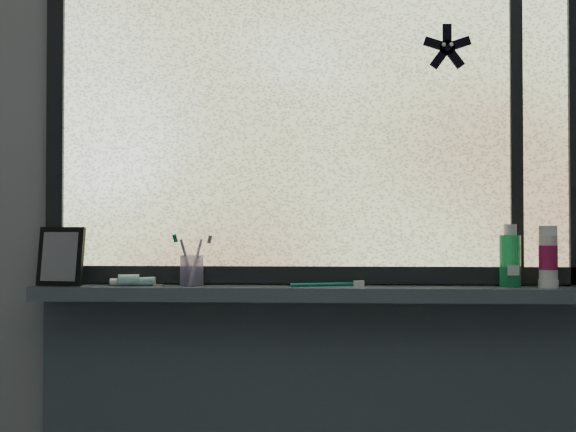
% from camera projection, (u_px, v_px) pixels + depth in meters
% --- Properties ---
extents(wall_back, '(3.00, 0.01, 2.50)m').
position_uv_depth(wall_back, '(312.00, 208.00, 1.93)').
color(wall_back, '#9EA3A8').
rests_on(wall_back, ground).
extents(windowsill, '(1.62, 0.14, 0.04)m').
position_uv_depth(windowsill, '(311.00, 293.00, 1.85)').
color(windowsill, '#4B5864').
rests_on(windowsill, wall_back).
extents(window_pane, '(1.50, 0.01, 1.00)m').
position_uv_depth(window_pane, '(311.00, 114.00, 1.91)').
color(window_pane, silver).
rests_on(window_pane, wall_back).
extents(frame_bottom, '(1.60, 0.03, 0.05)m').
position_uv_depth(frame_bottom, '(312.00, 275.00, 1.90)').
color(frame_bottom, black).
rests_on(frame_bottom, windowsill).
extents(frame_left, '(0.05, 0.03, 1.10)m').
position_uv_depth(frame_left, '(56.00, 116.00, 1.95)').
color(frame_left, black).
rests_on(frame_left, wall_back).
extents(frame_right, '(0.05, 0.03, 1.10)m').
position_uv_depth(frame_right, '(576.00, 111.00, 1.87)').
color(frame_right, black).
rests_on(frame_right, wall_back).
extents(frame_mullion, '(0.03, 0.03, 1.00)m').
position_uv_depth(frame_mullion, '(516.00, 112.00, 1.88)').
color(frame_mullion, black).
rests_on(frame_mullion, wall_back).
extents(starfish_sticker, '(0.15, 0.02, 0.15)m').
position_uv_depth(starfish_sticker, '(447.00, 48.00, 1.89)').
color(starfish_sticker, black).
rests_on(starfish_sticker, window_pane).
extents(vanity_mirror, '(0.14, 0.08, 0.17)m').
position_uv_depth(vanity_mirror, '(61.00, 256.00, 1.87)').
color(vanity_mirror, black).
rests_on(vanity_mirror, windowsill).
extents(toothpaste_tube, '(0.19, 0.07, 0.03)m').
position_uv_depth(toothpaste_tube, '(135.00, 280.00, 1.86)').
color(toothpaste_tube, white).
rests_on(toothpaste_tube, windowsill).
extents(toothbrush_cup, '(0.08, 0.08, 0.09)m').
position_uv_depth(toothbrush_cup, '(192.00, 270.00, 1.87)').
color(toothbrush_cup, '#B7A8DF').
rests_on(toothbrush_cup, windowsill).
extents(toothbrush_lying, '(0.23, 0.09, 0.02)m').
position_uv_depth(toothbrush_lying, '(322.00, 284.00, 1.85)').
color(toothbrush_lying, '#0D7561').
rests_on(toothbrush_lying, windowsill).
extents(mouthwash_bottle, '(0.06, 0.06, 0.15)m').
position_uv_depth(mouthwash_bottle, '(510.00, 256.00, 1.83)').
color(mouthwash_bottle, '#21AF63').
rests_on(mouthwash_bottle, windowsill).
extents(cream_tube, '(0.07, 0.07, 0.13)m').
position_uv_depth(cream_tube, '(548.00, 255.00, 1.81)').
color(cream_tube, silver).
rests_on(cream_tube, windowsill).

